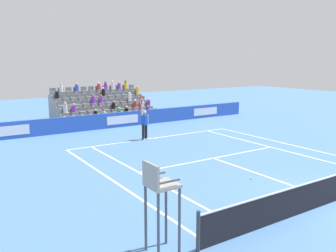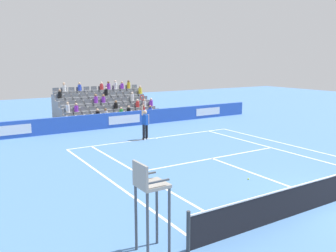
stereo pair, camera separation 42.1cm
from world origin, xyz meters
name	(u,v)px [view 2 (the right image)]	position (x,y,z in m)	size (l,w,h in m)	color
ground_plane	(332,202)	(0.00, 0.00, 0.00)	(80.00, 80.00, 0.00)	#4C7AB2
line_baseline	(156,138)	(0.00, -11.89, 0.00)	(10.97, 0.10, 0.01)	white
line_service	(212,158)	(0.00, -6.40, 0.00)	(8.23, 0.10, 0.01)	white
line_centre_service	(261,176)	(0.00, -3.20, 0.00)	(0.10, 6.40, 0.01)	white
line_singles_sideline_left	(141,175)	(4.12, -5.95, 0.00)	(0.10, 11.89, 0.01)	white
line_singles_sideline_right	(278,149)	(-4.12, -5.95, 0.00)	(0.10, 11.89, 0.01)	white
line_doubles_sideline_left	(111,181)	(5.49, -5.95, 0.00)	(0.10, 11.89, 0.01)	white
line_doubles_sideline_right	(295,146)	(-5.49, -5.95, 0.00)	(0.10, 11.89, 0.01)	white
line_centre_mark	(156,138)	(0.00, -11.79, 0.00)	(0.10, 0.20, 0.01)	white
sponsor_barrier	(124,119)	(0.00, -16.44, 0.53)	(22.79, 0.22, 1.06)	blue
tennis_net	(334,188)	(0.00, 0.00, 0.49)	(11.97, 0.10, 1.07)	#33383D
tennis_player	(145,123)	(0.74, -11.86, 0.99)	(0.54, 0.42, 2.85)	black
umpire_chair	(150,194)	(6.76, -0.47, 1.52)	(0.70, 0.70, 2.34)	#474C54
stadium_stand	(105,109)	(-0.01, -20.00, 0.83)	(7.44, 4.75, 3.04)	gray
loose_tennis_ball	(248,179)	(0.76, -3.17, 0.03)	(0.07, 0.07, 0.07)	#D1E533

